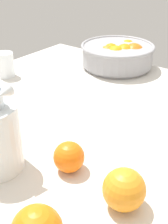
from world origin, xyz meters
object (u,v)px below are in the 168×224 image
Objects in this scene: juice_glass at (5,66)px; loose_orange_1 at (69,157)px; fruit_bowl at (118,55)px; loose_orange_3 at (124,189)px.

juice_glass is 1.32× the size of loose_orange_1.
loose_orange_1 is at bearing -67.58° from fruit_bowl.
fruit_bowl is 73.33cm from loose_orange_3.
loose_orange_1 is at bearing -26.65° from juice_glass.
loose_orange_1 is 0.84× the size of loose_orange_3.
loose_orange_3 is (67.44, -28.30, 0.18)cm from juice_glass.
fruit_bowl reaches higher than loose_orange_3.
juice_glass is at bearing 157.23° from loose_orange_3.
fruit_bowl reaches higher than juice_glass.
loose_orange_3 is (14.69, -1.83, 0.65)cm from loose_orange_1.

